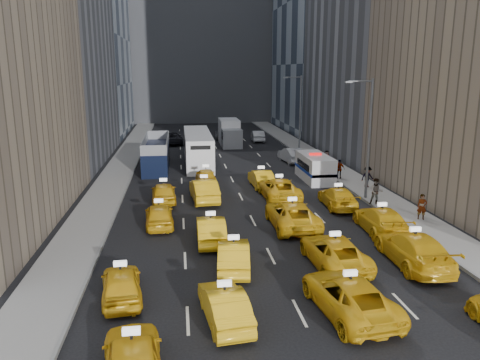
% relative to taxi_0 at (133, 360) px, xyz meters
% --- Properties ---
extents(ground, '(160.00, 160.00, 0.00)m').
position_rel_taxi_0_xyz_m(ground, '(6.25, 7.55, -0.79)').
color(ground, black).
rests_on(ground, ground).
extents(sidewalk_west, '(3.00, 90.00, 0.15)m').
position_rel_taxi_0_xyz_m(sidewalk_west, '(-4.25, 32.55, -0.71)').
color(sidewalk_west, gray).
rests_on(sidewalk_west, ground).
extents(sidewalk_east, '(3.00, 90.00, 0.15)m').
position_rel_taxi_0_xyz_m(sidewalk_east, '(16.75, 32.55, -0.71)').
color(sidewalk_east, gray).
rests_on(sidewalk_east, ground).
extents(curb_west, '(0.15, 90.00, 0.18)m').
position_rel_taxi_0_xyz_m(curb_west, '(-2.80, 32.55, -0.70)').
color(curb_west, slate).
rests_on(curb_west, ground).
extents(curb_east, '(0.15, 90.00, 0.18)m').
position_rel_taxi_0_xyz_m(curb_east, '(15.30, 32.55, -0.70)').
color(curb_east, slate).
rests_on(curb_east, ground).
extents(building_backdrop, '(30.00, 12.00, 40.00)m').
position_rel_taxi_0_xyz_m(building_backdrop, '(6.25, 79.55, 19.21)').
color(building_backdrop, slate).
rests_on(building_backdrop, ground).
extents(streetlight_near, '(2.15, 0.22, 9.00)m').
position_rel_taxi_0_xyz_m(streetlight_near, '(15.43, 19.55, 4.13)').
color(streetlight_near, '#595B60').
rests_on(streetlight_near, ground).
extents(streetlight_far, '(2.15, 0.22, 9.00)m').
position_rel_taxi_0_xyz_m(streetlight_far, '(15.43, 39.55, 4.13)').
color(streetlight_far, '#595B60').
rests_on(streetlight_far, ground).
extents(taxi_0, '(2.38, 4.81, 1.58)m').
position_rel_taxi_0_xyz_m(taxi_0, '(0.00, 0.00, 0.00)').
color(taxi_0, gold).
rests_on(taxi_0, ground).
extents(taxi_1, '(1.96, 4.33, 1.38)m').
position_rel_taxi_0_xyz_m(taxi_1, '(3.19, 3.31, -0.10)').
color(taxi_1, gold).
rests_on(taxi_1, ground).
extents(taxi_2, '(3.07, 5.63, 1.50)m').
position_rel_taxi_0_xyz_m(taxi_2, '(8.22, 3.34, -0.04)').
color(taxi_2, gold).
rests_on(taxi_2, ground).
extents(taxi_4, '(2.16, 4.27, 1.40)m').
position_rel_taxi_0_xyz_m(taxi_4, '(-1.00, 5.72, -0.09)').
color(taxi_4, gold).
rests_on(taxi_4, ground).
extents(taxi_5, '(1.98, 4.46, 1.42)m').
position_rel_taxi_0_xyz_m(taxi_5, '(4.12, 8.19, -0.08)').
color(taxi_5, gold).
rests_on(taxi_5, ground).
extents(taxi_6, '(2.60, 5.33, 1.46)m').
position_rel_taxi_0_xyz_m(taxi_6, '(9.16, 7.95, -0.06)').
color(taxi_6, gold).
rests_on(taxi_6, ground).
extents(taxi_7, '(2.53, 5.78, 1.65)m').
position_rel_taxi_0_xyz_m(taxi_7, '(13.15, 7.54, 0.04)').
color(taxi_7, gold).
rests_on(taxi_7, ground).
extents(taxi_8, '(1.97, 4.34, 1.45)m').
position_rel_taxi_0_xyz_m(taxi_8, '(0.25, 15.24, -0.06)').
color(taxi_8, gold).
rests_on(taxi_8, ground).
extents(taxi_9, '(1.62, 4.51, 1.48)m').
position_rel_taxi_0_xyz_m(taxi_9, '(3.27, 12.06, -0.05)').
color(taxi_9, gold).
rests_on(taxi_9, ground).
extents(taxi_10, '(2.66, 5.76, 1.60)m').
position_rel_taxi_0_xyz_m(taxi_10, '(8.47, 14.01, 0.01)').
color(taxi_10, gold).
rests_on(taxi_10, ground).
extents(taxi_11, '(2.46, 5.44, 1.55)m').
position_rel_taxi_0_xyz_m(taxi_11, '(13.55, 12.32, -0.02)').
color(taxi_11, gold).
rests_on(taxi_11, ground).
extents(taxi_12, '(1.95, 4.43, 1.48)m').
position_rel_taxi_0_xyz_m(taxi_12, '(0.38, 20.80, -0.05)').
color(taxi_12, gold).
rests_on(taxi_12, ground).
extents(taxi_13, '(2.14, 5.18, 1.67)m').
position_rel_taxi_0_xyz_m(taxi_13, '(3.37, 20.78, 0.04)').
color(taxi_13, gold).
rests_on(taxi_13, ground).
extents(taxi_14, '(2.61, 5.62, 1.56)m').
position_rel_taxi_0_xyz_m(taxi_14, '(9.08, 20.68, -0.01)').
color(taxi_14, gold).
rests_on(taxi_14, ground).
extents(taxi_15, '(2.26, 5.01, 1.42)m').
position_rel_taxi_0_xyz_m(taxi_15, '(12.76, 17.86, -0.08)').
color(taxi_15, gold).
rests_on(taxi_15, ground).
extents(taxi_16, '(1.76, 3.97, 1.33)m').
position_rel_taxi_0_xyz_m(taxi_16, '(3.84, 26.33, -0.12)').
color(taxi_16, gold).
rests_on(taxi_16, ground).
extents(taxi_17, '(1.69, 4.45, 1.45)m').
position_rel_taxi_0_xyz_m(taxi_17, '(8.37, 24.50, -0.06)').
color(taxi_17, gold).
rests_on(taxi_17, ground).
extents(nypd_van, '(2.53, 5.81, 2.44)m').
position_rel_taxi_0_xyz_m(nypd_van, '(13.52, 26.25, 0.32)').
color(nypd_van, silver).
rests_on(nypd_van, ground).
extents(double_decker, '(3.59, 10.63, 3.03)m').
position_rel_taxi_0_xyz_m(double_decker, '(-0.67, 33.70, 0.71)').
color(double_decker, black).
rests_on(double_decker, ground).
extents(city_bus, '(2.74, 12.66, 3.27)m').
position_rel_taxi_0_xyz_m(city_bus, '(3.55, 35.38, 0.83)').
color(city_bus, silver).
rests_on(city_bus, ground).
extents(box_truck, '(2.93, 7.33, 3.29)m').
position_rel_taxi_0_xyz_m(box_truck, '(8.23, 47.25, 0.83)').
color(box_truck, white).
rests_on(box_truck, ground).
extents(misc_car_0, '(2.14, 4.89, 1.56)m').
position_rel_taxi_0_xyz_m(misc_car_0, '(13.44, 34.63, -0.01)').
color(misc_car_0, '#A4A7AB').
rests_on(misc_car_0, ground).
extents(misc_car_1, '(3.05, 5.81, 1.56)m').
position_rel_taxi_0_xyz_m(misc_car_1, '(0.70, 49.07, -0.01)').
color(misc_car_1, black).
rests_on(misc_car_1, ground).
extents(misc_car_2, '(2.26, 4.90, 1.39)m').
position_rel_taxi_0_xyz_m(misc_car_2, '(7.78, 53.50, -0.10)').
color(misc_car_2, gray).
rests_on(misc_car_2, ground).
extents(misc_car_3, '(2.13, 4.34, 1.42)m').
position_rel_taxi_0_xyz_m(misc_car_3, '(4.42, 50.86, -0.08)').
color(misc_car_3, black).
rests_on(misc_car_3, ground).
extents(misc_car_4, '(1.86, 4.59, 1.48)m').
position_rel_taxi_0_xyz_m(misc_car_4, '(12.41, 49.99, -0.05)').
color(misc_car_4, '#B2B6BB').
rests_on(misc_car_4, ground).
extents(pedestrian_0, '(0.70, 0.57, 1.67)m').
position_rel_taxi_0_xyz_m(pedestrian_0, '(17.05, 13.99, 0.20)').
color(pedestrian_0, gray).
rests_on(pedestrian_0, sidewalk_east).
extents(pedestrian_1, '(1.04, 0.75, 1.93)m').
position_rel_taxi_0_xyz_m(pedestrian_1, '(15.50, 17.57, 0.33)').
color(pedestrian_1, gray).
rests_on(pedestrian_1, sidewalk_east).
extents(pedestrian_2, '(1.19, 0.68, 1.74)m').
position_rel_taxi_0_xyz_m(pedestrian_2, '(16.91, 22.60, 0.23)').
color(pedestrian_2, gray).
rests_on(pedestrian_2, sidewalk_east).
extents(pedestrian_3, '(1.07, 0.67, 1.69)m').
position_rel_taxi_0_xyz_m(pedestrian_3, '(15.71, 26.10, 0.20)').
color(pedestrian_3, gray).
rests_on(pedestrian_3, sidewalk_east).
extents(pedestrian_4, '(0.85, 0.68, 1.53)m').
position_rel_taxi_0_xyz_m(pedestrian_4, '(15.72, 29.60, 0.13)').
color(pedestrian_4, gray).
rests_on(pedestrian_4, sidewalk_east).
extents(pedestrian_5, '(1.70, 0.85, 1.76)m').
position_rel_taxi_0_xyz_m(pedestrian_5, '(15.95, 30.48, 0.24)').
color(pedestrian_5, gray).
rests_on(pedestrian_5, sidewalk_east).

